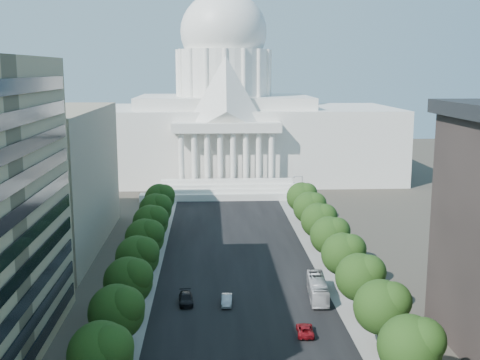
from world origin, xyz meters
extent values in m
cube|color=black|center=(0.00, 90.00, 0.00)|extent=(30.00, 260.00, 0.01)
cube|color=gray|center=(-19.00, 90.00, 0.00)|extent=(8.00, 260.00, 0.02)
cube|color=gray|center=(19.00, 90.00, 0.00)|extent=(8.00, 260.00, 0.02)
cube|color=white|center=(0.00, 185.00, 12.50)|extent=(120.00, 50.00, 25.00)
cube|color=white|center=(0.00, 185.00, 27.00)|extent=(60.00, 40.00, 4.00)
cube|color=white|center=(0.00, 158.00, 20.50)|extent=(34.00, 8.00, 3.00)
cylinder|color=white|center=(0.00, 185.00, 37.00)|extent=(32.00, 32.00, 16.00)
ellipsoid|color=white|center=(0.00, 185.00, 51.00)|extent=(30.00, 30.00, 27.60)
cube|color=gray|center=(-48.00, 100.00, 15.00)|extent=(38.00, 52.00, 30.00)
sphere|color=black|center=(-18.00, 36.00, 6.17)|extent=(7.60, 7.60, 7.60)
sphere|color=black|center=(-16.67, 35.24, 7.31)|extent=(5.32, 5.32, 5.32)
cylinder|color=#33261C|center=(-18.00, 48.00, 1.47)|extent=(0.56, 0.56, 2.94)
sphere|color=black|center=(-18.00, 48.00, 6.17)|extent=(7.60, 7.60, 7.60)
sphere|color=black|center=(-16.67, 47.24, 7.31)|extent=(5.32, 5.32, 5.32)
cylinder|color=#33261C|center=(-18.00, 60.00, 1.47)|extent=(0.56, 0.56, 2.94)
sphere|color=black|center=(-18.00, 60.00, 6.17)|extent=(7.60, 7.60, 7.60)
sphere|color=black|center=(-16.67, 59.24, 7.31)|extent=(5.32, 5.32, 5.32)
cylinder|color=#33261C|center=(-18.00, 72.00, 1.47)|extent=(0.56, 0.56, 2.94)
sphere|color=black|center=(-18.00, 72.00, 6.17)|extent=(7.60, 7.60, 7.60)
sphere|color=black|center=(-16.67, 71.24, 7.31)|extent=(5.32, 5.32, 5.32)
cylinder|color=#33261C|center=(-18.00, 84.00, 1.47)|extent=(0.56, 0.56, 2.94)
sphere|color=black|center=(-18.00, 84.00, 6.17)|extent=(7.60, 7.60, 7.60)
sphere|color=black|center=(-16.67, 83.24, 7.31)|extent=(5.32, 5.32, 5.32)
cylinder|color=#33261C|center=(-18.00, 96.00, 1.47)|extent=(0.56, 0.56, 2.94)
sphere|color=black|center=(-18.00, 96.00, 6.17)|extent=(7.60, 7.60, 7.60)
sphere|color=black|center=(-16.67, 95.24, 7.31)|extent=(5.32, 5.32, 5.32)
cylinder|color=#33261C|center=(-18.00, 108.00, 1.47)|extent=(0.56, 0.56, 2.94)
sphere|color=black|center=(-18.00, 108.00, 6.17)|extent=(7.60, 7.60, 7.60)
sphere|color=black|center=(-16.67, 107.24, 7.31)|extent=(5.32, 5.32, 5.32)
cylinder|color=#33261C|center=(-18.00, 120.00, 1.47)|extent=(0.56, 0.56, 2.94)
sphere|color=black|center=(-18.00, 120.00, 6.17)|extent=(7.60, 7.60, 7.60)
sphere|color=black|center=(-16.67, 119.24, 7.31)|extent=(5.32, 5.32, 5.32)
sphere|color=black|center=(18.00, 36.00, 6.17)|extent=(7.60, 7.60, 7.60)
sphere|color=black|center=(19.33, 35.24, 7.31)|extent=(5.32, 5.32, 5.32)
cylinder|color=#33261C|center=(18.00, 48.00, 1.47)|extent=(0.56, 0.56, 2.94)
sphere|color=black|center=(18.00, 48.00, 6.17)|extent=(7.60, 7.60, 7.60)
sphere|color=black|center=(19.33, 47.24, 7.31)|extent=(5.32, 5.32, 5.32)
cylinder|color=#33261C|center=(18.00, 60.00, 1.47)|extent=(0.56, 0.56, 2.94)
sphere|color=black|center=(18.00, 60.00, 6.17)|extent=(7.60, 7.60, 7.60)
sphere|color=black|center=(19.33, 59.24, 7.31)|extent=(5.32, 5.32, 5.32)
cylinder|color=#33261C|center=(18.00, 72.00, 1.47)|extent=(0.56, 0.56, 2.94)
sphere|color=black|center=(18.00, 72.00, 6.17)|extent=(7.60, 7.60, 7.60)
sphere|color=black|center=(19.33, 71.24, 7.31)|extent=(5.32, 5.32, 5.32)
cylinder|color=#33261C|center=(18.00, 84.00, 1.47)|extent=(0.56, 0.56, 2.94)
sphere|color=black|center=(18.00, 84.00, 6.17)|extent=(7.60, 7.60, 7.60)
sphere|color=black|center=(19.33, 83.24, 7.31)|extent=(5.32, 5.32, 5.32)
cylinder|color=#33261C|center=(18.00, 96.00, 1.47)|extent=(0.56, 0.56, 2.94)
sphere|color=black|center=(18.00, 96.00, 6.17)|extent=(7.60, 7.60, 7.60)
sphere|color=black|center=(19.33, 95.24, 7.31)|extent=(5.32, 5.32, 5.32)
cylinder|color=#33261C|center=(18.00, 108.00, 1.47)|extent=(0.56, 0.56, 2.94)
sphere|color=black|center=(18.00, 108.00, 6.17)|extent=(7.60, 7.60, 7.60)
sphere|color=black|center=(19.33, 107.24, 7.31)|extent=(5.32, 5.32, 5.32)
cylinder|color=#33261C|center=(18.00, 120.00, 1.47)|extent=(0.56, 0.56, 2.94)
sphere|color=black|center=(18.00, 120.00, 6.17)|extent=(7.60, 7.60, 7.60)
sphere|color=black|center=(19.33, 119.24, 7.31)|extent=(5.32, 5.32, 5.32)
cylinder|color=gray|center=(19.30, 35.00, 8.80)|extent=(2.40, 0.14, 0.14)
sphere|color=gray|center=(18.20, 35.00, 8.70)|extent=(0.44, 0.44, 0.44)
cylinder|color=gray|center=(20.50, 60.00, 4.50)|extent=(0.18, 0.18, 9.00)
cylinder|color=gray|center=(19.30, 60.00, 8.80)|extent=(2.40, 0.14, 0.14)
sphere|color=gray|center=(18.20, 60.00, 8.70)|extent=(0.44, 0.44, 0.44)
cylinder|color=gray|center=(20.50, 85.00, 4.50)|extent=(0.18, 0.18, 9.00)
cylinder|color=gray|center=(19.30, 85.00, 8.80)|extent=(2.40, 0.14, 0.14)
sphere|color=gray|center=(18.20, 85.00, 8.70)|extent=(0.44, 0.44, 0.44)
cylinder|color=gray|center=(20.50, 110.00, 4.50)|extent=(0.18, 0.18, 9.00)
cylinder|color=gray|center=(19.30, 110.00, 8.80)|extent=(2.40, 0.14, 0.14)
sphere|color=gray|center=(18.20, 110.00, 8.70)|extent=(0.44, 0.44, 0.44)
cylinder|color=gray|center=(20.50, 135.00, 4.50)|extent=(0.18, 0.18, 9.00)
cylinder|color=gray|center=(19.30, 135.00, 8.80)|extent=(2.40, 0.14, 0.14)
sphere|color=gray|center=(18.20, 135.00, 8.70)|extent=(0.44, 0.44, 0.44)
imported|color=#9B9DA2|center=(-2.68, 64.97, 0.79)|extent=(1.95, 4.90, 1.58)
imported|color=maroon|center=(8.43, 53.05, 0.71)|extent=(2.68, 5.24, 1.42)
imported|color=black|center=(-9.44, 65.83, 0.82)|extent=(2.72, 5.81, 1.64)
imported|color=silver|center=(12.81, 67.30, 1.66)|extent=(3.75, 12.11, 3.32)
camera|label=1|loc=(-5.29, -28.76, 38.27)|focal=45.00mm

